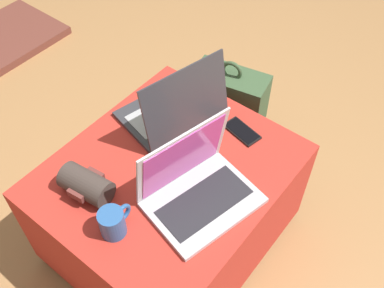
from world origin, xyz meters
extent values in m
plane|color=#9E7042|center=(0.00, 0.00, 0.00)|extent=(14.00, 14.00, 0.00)
cube|color=maroon|center=(0.00, 0.00, 0.03)|extent=(0.78, 0.67, 0.05)
cube|color=#B22D23|center=(0.00, 0.00, 0.26)|extent=(0.81, 0.70, 0.42)
cube|color=#B7B7BC|center=(-0.04, -0.18, 0.48)|extent=(0.38, 0.31, 0.02)
cube|color=#232328|center=(-0.04, -0.18, 0.49)|extent=(0.31, 0.20, 0.00)
cube|color=#B7B7BC|center=(-0.01, -0.08, 0.60)|extent=(0.33, 0.12, 0.24)
cube|color=#B23D93|center=(-0.01, -0.08, 0.60)|extent=(0.30, 0.10, 0.21)
cube|color=#333338|center=(0.20, 0.16, 0.48)|extent=(0.39, 0.32, 0.02)
cube|color=#9E9EA3|center=(0.20, 0.17, 0.49)|extent=(0.32, 0.20, 0.00)
cube|color=#333338|center=(0.18, 0.06, 0.61)|extent=(0.34, 0.13, 0.25)
cube|color=green|center=(0.18, 0.07, 0.61)|extent=(0.31, 0.11, 0.22)
cube|color=black|center=(0.29, -0.10, 0.47)|extent=(0.09, 0.15, 0.01)
cube|color=black|center=(0.29, -0.10, 0.48)|extent=(0.08, 0.13, 0.00)
cube|color=#385133|center=(0.51, 0.10, 0.24)|extent=(0.20, 0.33, 0.48)
cube|color=#2F452B|center=(0.60, 0.12, 0.15)|extent=(0.10, 0.25, 0.21)
torus|color=#385133|center=(0.51, 0.10, 0.50)|extent=(0.03, 0.09, 0.09)
cylinder|color=#3D332D|center=(-0.23, 0.14, 0.51)|extent=(0.11, 0.17, 0.09)
cube|color=brown|center=(-0.23, 0.14, 0.51)|extent=(0.12, 0.07, 0.03)
cylinder|color=#285693|center=(-0.28, -0.03, 0.51)|extent=(0.08, 0.08, 0.09)
torus|color=#285693|center=(-0.24, -0.03, 0.51)|extent=(0.07, 0.01, 0.07)
camera|label=1|loc=(-0.67, -0.63, 1.66)|focal=42.00mm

